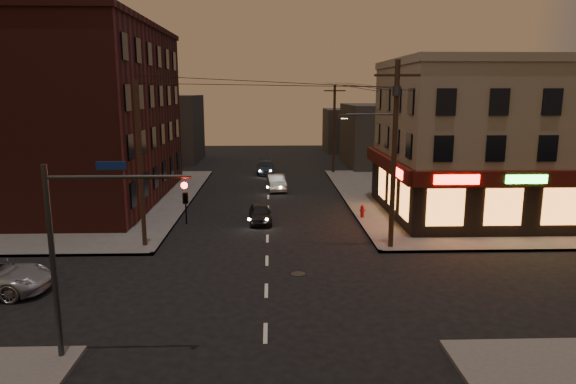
{
  "coord_description": "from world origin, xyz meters",
  "views": [
    {
      "loc": [
        0.24,
        -21.13,
        8.59
      ],
      "look_at": [
        1.15,
        5.99,
        3.2
      ],
      "focal_mm": 32.0,
      "sensor_mm": 36.0,
      "label": 1
    }
  ],
  "objects_px": {
    "sedan_mid": "(276,183)",
    "sedan_far": "(266,167)",
    "sedan_near": "(260,214)",
    "fire_hydrant": "(362,210)"
  },
  "relations": [
    {
      "from": "sedan_far",
      "to": "fire_hydrant",
      "type": "relative_size",
      "value": 5.38
    },
    {
      "from": "sedan_mid",
      "to": "sedan_far",
      "type": "height_order",
      "value": "sedan_mid"
    },
    {
      "from": "sedan_mid",
      "to": "sedan_near",
      "type": "bearing_deg",
      "value": -102.07
    },
    {
      "from": "sedan_mid",
      "to": "sedan_far",
      "type": "xyz_separation_m",
      "value": [
        -1.02,
        9.09,
        -0.01
      ]
    },
    {
      "from": "sedan_mid",
      "to": "sedan_far",
      "type": "bearing_deg",
      "value": 90.45
    },
    {
      "from": "sedan_mid",
      "to": "sedan_far",
      "type": "distance_m",
      "value": 9.15
    },
    {
      "from": "sedan_near",
      "to": "sedan_mid",
      "type": "relative_size",
      "value": 0.87
    },
    {
      "from": "sedan_near",
      "to": "sedan_mid",
      "type": "bearing_deg",
      "value": 80.24
    },
    {
      "from": "sedan_near",
      "to": "fire_hydrant",
      "type": "xyz_separation_m",
      "value": [
        6.9,
        0.61,
        0.01
      ]
    },
    {
      "from": "sedan_mid",
      "to": "fire_hydrant",
      "type": "distance_m",
      "value": 12.01
    }
  ]
}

